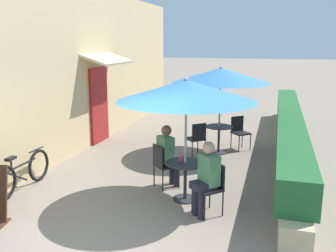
% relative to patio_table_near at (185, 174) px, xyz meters
% --- Properties ---
extents(ground_plane, '(120.00, 120.00, 0.00)m').
position_rel_patio_table_near_xyz_m(ground_plane, '(-0.91, -1.92, -0.49)').
color(ground_plane, gray).
extents(cafe_facade_wall, '(0.98, 11.48, 4.20)m').
position_rel_patio_table_near_xyz_m(cafe_facade_wall, '(-3.45, 3.69, 1.60)').
color(cafe_facade_wall, '#D6B784').
rests_on(cafe_facade_wall, ground_plane).
extents(planter_hedge, '(0.60, 10.48, 1.01)m').
position_rel_patio_table_near_xyz_m(planter_hedge, '(1.84, 3.72, 0.05)').
color(planter_hedge, tan).
rests_on(planter_hedge, ground_plane).
extents(patio_table_near, '(0.70, 0.70, 0.71)m').
position_rel_patio_table_near_xyz_m(patio_table_near, '(0.00, 0.00, 0.00)').
color(patio_table_near, '#28282D').
rests_on(patio_table_near, ground_plane).
extents(patio_umbrella_near, '(2.40, 2.40, 2.22)m').
position_rel_patio_table_near_xyz_m(patio_umbrella_near, '(0.00, 0.00, 1.50)').
color(patio_umbrella_near, '#B7B7BC').
rests_on(patio_umbrella_near, ground_plane).
extents(cafe_chair_near_left, '(0.57, 0.57, 0.87)m').
position_rel_patio_table_near_xyz_m(cafe_chair_near_left, '(-0.55, 0.42, 0.03)').
color(cafe_chair_near_left, black).
rests_on(cafe_chair_near_left, ground_plane).
extents(seated_patron_near_left, '(0.51, 0.51, 1.25)m').
position_rel_patio_table_near_xyz_m(seated_patron_near_left, '(-0.47, 0.50, 0.20)').
color(seated_patron_near_left, '#23232D').
rests_on(seated_patron_near_left, ground_plane).
extents(cafe_chair_near_right, '(0.57, 0.57, 0.87)m').
position_rel_patio_table_near_xyz_m(cafe_chair_near_right, '(0.55, -0.42, 0.03)').
color(cafe_chair_near_right, black).
rests_on(cafe_chair_near_right, ground_plane).
extents(seated_patron_near_right, '(0.51, 0.51, 1.25)m').
position_rel_patio_table_near_xyz_m(seated_patron_near_right, '(0.47, -0.50, 0.20)').
color(seated_patron_near_right, '#23232D').
rests_on(seated_patron_near_right, ground_plane).
extents(coffee_cup_near, '(0.07, 0.07, 0.09)m').
position_rel_patio_table_near_xyz_m(coffee_cup_near, '(-0.08, 0.03, 0.26)').
color(coffee_cup_near, '#B73D3D').
rests_on(coffee_cup_near, patio_table_near).
extents(patio_table_mid, '(0.70, 0.70, 0.71)m').
position_rel_patio_table_near_xyz_m(patio_table_mid, '(0.13, 3.08, 0.00)').
color(patio_table_mid, '#28282D').
rests_on(patio_table_mid, ground_plane).
extents(patio_umbrella_mid, '(2.40, 2.40, 2.22)m').
position_rel_patio_table_near_xyz_m(patio_umbrella_mid, '(0.13, 3.08, 1.50)').
color(patio_umbrella_mid, '#B7B7BC').
rests_on(patio_umbrella_mid, ground_plane).
extents(cafe_chair_mid_left, '(0.56, 0.56, 0.87)m').
position_rel_patio_table_near_xyz_m(cafe_chair_mid_left, '(-0.34, 2.57, 0.03)').
color(cafe_chair_mid_left, black).
rests_on(cafe_chair_mid_left, ground_plane).
extents(cafe_chair_mid_right, '(0.56, 0.56, 0.87)m').
position_rel_patio_table_near_xyz_m(cafe_chair_mid_right, '(0.60, 3.59, 0.03)').
color(cafe_chair_mid_right, black).
rests_on(cafe_chair_mid_right, ground_plane).
extents(coffee_cup_mid, '(0.07, 0.07, 0.09)m').
position_rel_patio_table_near_xyz_m(coffee_cup_mid, '(0.11, 3.17, 0.26)').
color(coffee_cup_mid, teal).
rests_on(coffee_cup_mid, patio_table_mid).
extents(bicycle_leaning, '(0.10, 1.70, 0.75)m').
position_rel_patio_table_near_xyz_m(bicycle_leaning, '(-3.11, -0.44, -0.14)').
color(bicycle_leaning, black).
rests_on(bicycle_leaning, ground_plane).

